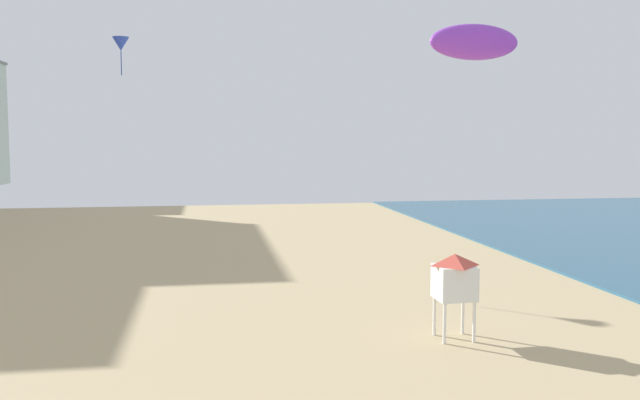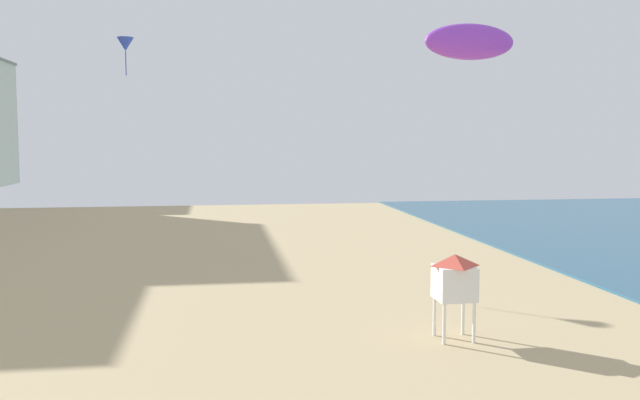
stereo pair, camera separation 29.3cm
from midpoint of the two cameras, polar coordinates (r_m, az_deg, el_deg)
The scene contains 3 objects.
lifeguard_stand at distance 20.94m, azimuth 11.39°, elevation -6.30°, with size 1.10×1.10×2.55m.
kite_purple_parafoil at distance 14.14m, azimuth 12.76°, elevation 12.56°, with size 1.79×0.50×0.70m.
kite_blue_delta at distance 36.12m, azimuth -15.46°, elevation 12.22°, with size 0.81×0.81×1.85m.
Camera 2 is at (3.12, -2.32, 5.93)m, focal length 38.97 mm.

